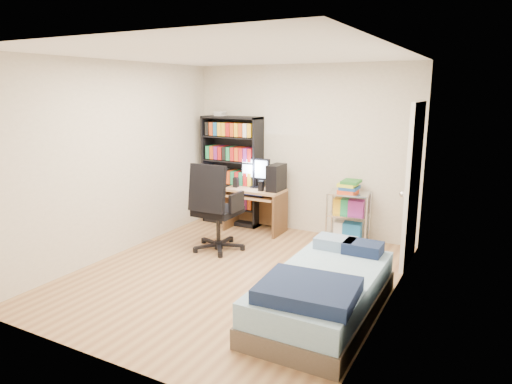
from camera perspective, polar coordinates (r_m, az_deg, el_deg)
The scene contains 7 objects.
room at distance 5.12m, azimuth -2.82°, elevation 2.72°, with size 3.58×4.08×2.58m.
media_shelf at distance 7.31m, azimuth -3.00°, elevation 2.85°, with size 0.97×0.32×1.80m.
computer_desk at distance 6.93m, azimuth 0.69°, elevation -0.08°, with size 0.89×0.51×1.12m.
office_chair at distance 6.17m, azimuth -5.01°, elevation -3.86°, with size 0.72×0.72×1.20m.
wire_cart at distance 6.50m, azimuth 11.55°, elevation -1.31°, with size 0.60×0.47×0.91m.
bed at distance 4.51m, azimuth 8.38°, elevation -12.34°, with size 0.95×1.90×0.54m.
door at distance 5.85m, azimuth 19.01°, elevation 0.79°, with size 0.12×0.80×2.00m.
Camera 1 is at (2.60, -4.32, 2.14)m, focal length 32.00 mm.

